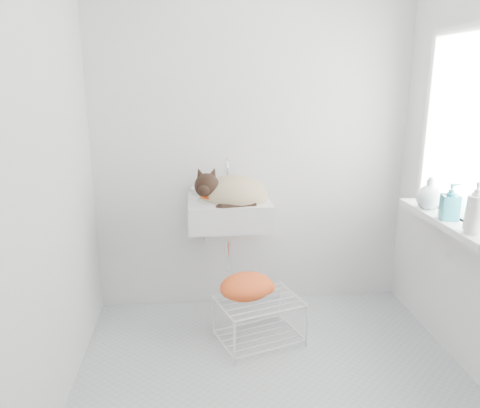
{
  "coord_description": "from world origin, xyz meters",
  "views": [
    {
      "loc": [
        -0.42,
        -2.21,
        1.62
      ],
      "look_at": [
        -0.14,
        0.5,
        0.88
      ],
      "focal_mm": 34.99,
      "sensor_mm": 36.0,
      "label": 1
    }
  ],
  "objects": [
    {
      "name": "floor",
      "position": [
        0.0,
        0.0,
        0.0
      ],
      "size": [
        2.2,
        2.0,
        0.02
      ],
      "primitive_type": "cube",
      "color": "#ACADAE",
      "rests_on": "ground"
    },
    {
      "name": "back_wall",
      "position": [
        0.0,
        1.0,
        1.25
      ],
      "size": [
        2.2,
        0.02,
        2.5
      ],
      "primitive_type": "cube",
      "color": "silver",
      "rests_on": "ground"
    },
    {
      "name": "left_wall",
      "position": [
        -1.1,
        0.0,
        1.25
      ],
      "size": [
        0.02,
        2.0,
        2.5
      ],
      "primitive_type": "cube",
      "color": "silver",
      "rests_on": "ground"
    },
    {
      "name": "window_glass",
      "position": [
        1.09,
        0.2,
        1.35
      ],
      "size": [
        0.01,
        0.8,
        1.0
      ],
      "primitive_type": "cube",
      "color": "white",
      "rests_on": "right_wall"
    },
    {
      "name": "window_frame",
      "position": [
        1.07,
        0.2,
        1.35
      ],
      "size": [
        0.04,
        0.9,
        1.1
      ],
      "primitive_type": "cube",
      "color": "white",
      "rests_on": "right_wall"
    },
    {
      "name": "windowsill",
      "position": [
        1.01,
        0.2,
        0.83
      ],
      "size": [
        0.16,
        0.88,
        0.04
      ],
      "primitive_type": "cube",
      "color": "white",
      "rests_on": "right_wall"
    },
    {
      "name": "sink",
      "position": [
        -0.19,
        0.74,
        0.85
      ],
      "size": [
        0.53,
        0.46,
        0.21
      ],
      "primitive_type": "cube",
      "color": "silver",
      "rests_on": "back_wall"
    },
    {
      "name": "faucet",
      "position": [
        -0.19,
        0.92,
        0.99
      ],
      "size": [
        0.19,
        0.13,
        0.19
      ],
      "primitive_type": null,
      "color": "silver",
      "rests_on": "sink"
    },
    {
      "name": "cat",
      "position": [
        -0.18,
        0.72,
        0.89
      ],
      "size": [
        0.48,
        0.41,
        0.29
      ],
      "rotation": [
        0.0,
        0.0,
        -0.1
      ],
      "color": "tan",
      "rests_on": "sink"
    },
    {
      "name": "wire_rack",
      "position": [
        -0.03,
        0.4,
        0.15
      ],
      "size": [
        0.57,
        0.47,
        0.29
      ],
      "primitive_type": "cube",
      "rotation": [
        0.0,
        0.0,
        0.31
      ],
      "color": "white",
      "rests_on": "floor"
    },
    {
      "name": "towel",
      "position": [
        -0.11,
        0.44,
        0.32
      ],
      "size": [
        0.42,
        0.36,
        0.14
      ],
      "primitive_type": "ellipsoid",
      "rotation": [
        0.0,
        0.0,
        0.42
      ],
      "color": "orange",
      "rests_on": "wire_rack"
    },
    {
      "name": "bottle_a",
      "position": [
        1.0,
        -0.07,
        0.85
      ],
      "size": [
        0.09,
        0.09,
        0.23
      ],
      "primitive_type": "imported",
      "rotation": [
        0.0,
        0.0,
        1.58
      ],
      "color": "white",
      "rests_on": "windowsill"
    },
    {
      "name": "bottle_b",
      "position": [
        1.0,
        0.16,
        0.85
      ],
      "size": [
        0.12,
        0.11,
        0.21
      ],
      "primitive_type": "imported",
      "rotation": [
        0.0,
        0.0,
        1.32
      ],
      "color": "teal",
      "rests_on": "windowsill"
    },
    {
      "name": "bottle_c",
      "position": [
        1.0,
        0.39,
        0.85
      ],
      "size": [
        0.2,
        0.2,
        0.19
      ],
      "primitive_type": "imported",
      "rotation": [
        0.0,
        0.0,
        5.15
      ],
      "color": "silver",
      "rests_on": "windowsill"
    }
  ]
}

